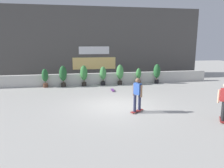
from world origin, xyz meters
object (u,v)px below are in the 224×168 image
skateboard_near_camera (113,90)px  potted_plant_3 (103,74)px  potted_plant_1 (63,74)px  potted_plant_4 (120,73)px  potted_plant_0 (45,77)px  skater_far_left (224,100)px  skater_by_wall_left (137,94)px  potted_plant_6 (157,72)px  potted_plant_5 (139,75)px  potted_plant_2 (84,74)px

skateboard_near_camera → potted_plant_3: bearing=100.5°
potted_plant_1 → potted_plant_4: (4.43, -0.00, -0.00)m
potted_plant_0 → skateboard_near_camera: potted_plant_0 is taller
potted_plant_0 → skater_far_left: size_ratio=0.83×
skater_far_left → potted_plant_0: bearing=134.4°
potted_plant_3 → skater_by_wall_left: (0.73, -6.77, 0.08)m
potted_plant_6 → skater_far_left: size_ratio=0.94×
potted_plant_3 → potted_plant_5: 2.91m
potted_plant_2 → potted_plant_6: 5.97m
skater_by_wall_left → potted_plant_1: bearing=119.2°
potted_plant_5 → skateboard_near_camera: size_ratio=1.59×
potted_plant_1 → potted_plant_4: size_ratio=1.00×
potted_plant_4 → potted_plant_6: (3.11, 0.00, -0.01)m
potted_plant_4 → skater_far_left: bearing=-72.7°
skateboard_near_camera → potted_plant_2: bearing=132.3°
potted_plant_0 → potted_plant_1: 1.33m
skater_by_wall_left → skateboard_near_camera: (-0.34, 4.71, -0.88)m
potted_plant_4 → skateboard_near_camera: 2.45m
potted_plant_2 → potted_plant_0: bearing=180.0°
potted_plant_1 → skater_by_wall_left: bearing=-60.8°
potted_plant_5 → potted_plant_3: bearing=-180.0°
potted_plant_2 → skater_by_wall_left: skater_by_wall_left is taller
potted_plant_4 → skateboard_near_camera: potted_plant_4 is taller
potted_plant_0 → potted_plant_5: bearing=0.0°
potted_plant_2 → potted_plant_6: size_ratio=1.01×
skater_far_left → potted_plant_6: bearing=87.1°
potted_plant_0 → potted_plant_5: 7.30m
potted_plant_3 → skater_far_left: skater_far_left is taller
potted_plant_4 → potted_plant_6: 3.11m
potted_plant_2 → potted_plant_4: size_ratio=1.00×
skateboard_near_camera → skater_by_wall_left: bearing=-85.8°
skater_far_left → skateboard_near_camera: 7.53m
potted_plant_1 → skateboard_near_camera: 4.11m
potted_plant_2 → potted_plant_5: bearing=0.0°
potted_plant_6 → skater_by_wall_left: size_ratio=0.94×
potted_plant_2 → potted_plant_5: (4.40, 0.00, -0.23)m
potted_plant_6 → potted_plant_4: bearing=-180.0°
potted_plant_5 → skater_by_wall_left: (-2.18, -6.77, 0.23)m
potted_plant_2 → potted_plant_1: bearing=180.0°
potted_plant_5 → skater_far_left: bearing=-82.5°
skater_far_left → skater_by_wall_left: bearing=151.2°
potted_plant_5 → skateboard_near_camera: bearing=-140.7°
potted_plant_1 → potted_plant_5: size_ratio=1.25×
potted_plant_0 → skater_by_wall_left: 8.49m
potted_plant_3 → potted_plant_5: (2.91, 0.00, -0.15)m
potted_plant_1 → potted_plant_6: bearing=0.0°
potted_plant_3 → potted_plant_5: size_ratio=1.15×
potted_plant_4 → skater_by_wall_left: skater_by_wall_left is taller
potted_plant_3 → potted_plant_6: potted_plant_6 is taller
skater_by_wall_left → potted_plant_4: bearing=84.6°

